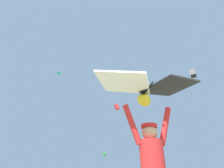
{
  "coord_description": "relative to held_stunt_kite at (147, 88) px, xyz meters",
  "views": [
    {
      "loc": [
        -1.78,
        -2.29,
        0.76
      ],
      "look_at": [
        -0.36,
        1.89,
        3.27
      ],
      "focal_mm": 29.75,
      "sensor_mm": 36.0,
      "label": 1
    }
  ],
  "objects": [
    {
      "name": "held_stunt_kite",
      "position": [
        0.0,
        0.0,
        0.0
      ],
      "size": [
        1.79,
        1.06,
        0.4
      ],
      "color": "black"
    },
    {
      "name": "distant_kite_red_low_right",
      "position": [
        11.04,
        31.05,
        13.27
      ],
      "size": [
        1.0,
        0.99,
        1.39
      ],
      "color": "red"
    },
    {
      "name": "distant_kite_green_high_left",
      "position": [
        9.01,
        32.63,
        4.08
      ],
      "size": [
        0.54,
        0.76,
        0.82
      ],
      "color": "green"
    },
    {
      "name": "distant_kite_black_far_center",
      "position": [
        12.15,
        10.61,
        9.29
      ],
      "size": [
        0.9,
        0.9,
        0.96
      ],
      "color": "black"
    },
    {
      "name": "distant_kite_teal_mid_left",
      "position": [
        -1.44,
        20.65,
        12.62
      ],
      "size": [
        0.59,
        0.59,
        0.16
      ],
      "color": "#19B2AD"
    }
  ]
}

